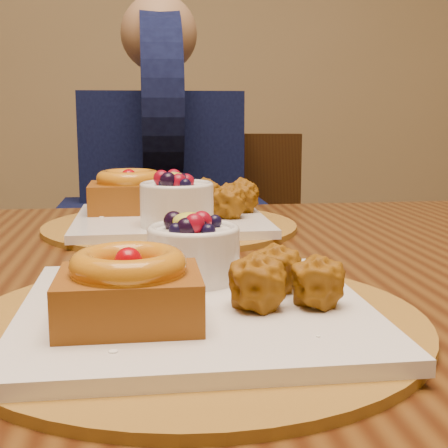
{
  "coord_description": "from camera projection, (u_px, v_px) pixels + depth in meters",
  "views": [
    {
      "loc": [
        -0.03,
        -0.63,
        0.93
      ],
      "look_at": [
        0.04,
        -0.09,
        0.83
      ],
      "focal_mm": 50.0,
      "sensor_mm": 36.0,
      "label": 1
    }
  ],
  "objects": [
    {
      "name": "dining_table",
      "position": [
        180.0,
        326.0,
        0.74
      ],
      "size": [
        1.6,
        0.9,
        0.76
      ],
      "color": "#331709",
      "rests_on": "ground"
    },
    {
      "name": "place_setting_near",
      "position": [
        192.0,
        297.0,
        0.51
      ],
      "size": [
        0.38,
        0.38,
        0.08
      ],
      "color": "brown",
      "rests_on": "dining_table"
    },
    {
      "name": "diner",
      "position": [
        161.0,
        165.0,
        1.49
      ],
      "size": [
        0.46,
        0.46,
        0.75
      ],
      "rotation": [
        0.0,
        0.0,
        -0.21
      ],
      "color": "black",
      "rests_on": "ground"
    },
    {
      "name": "chair_far",
      "position": [
        217.0,
        293.0,
        1.55
      ],
      "size": [
        0.49,
        0.49,
        0.87
      ],
      "rotation": [
        0.0,
        0.0,
        -0.18
      ],
      "color": "black",
      "rests_on": "ground"
    },
    {
      "name": "place_setting_far",
      "position": [
        168.0,
        210.0,
        0.93
      ],
      "size": [
        0.38,
        0.38,
        0.09
      ],
      "color": "brown",
      "rests_on": "dining_table"
    }
  ]
}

